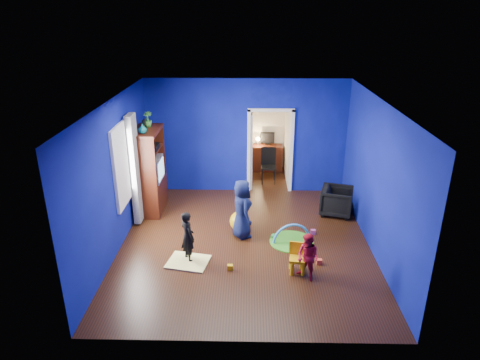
{
  "coord_description": "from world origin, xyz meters",
  "views": [
    {
      "loc": [
        0.06,
        -7.58,
        4.48
      ],
      "look_at": [
        -0.11,
        0.4,
        1.24
      ],
      "focal_mm": 32.0,
      "sensor_mm": 36.0,
      "label": 1
    }
  ],
  "objects_px": {
    "kid_chair": "(297,260)",
    "folding_chair": "(269,166)",
    "toddler_red": "(308,257)",
    "vase": "(142,129)",
    "crt_tv": "(151,169)",
    "tv_armoire": "(149,171)",
    "study_desk": "(267,158)",
    "child_black": "(188,236)",
    "child_navy": "(242,209)",
    "hopper_ball": "(240,221)",
    "play_mat": "(291,242)",
    "armchair": "(337,201)"
  },
  "relations": [
    {
      "from": "toddler_red",
      "to": "tv_armoire",
      "type": "xyz_separation_m",
      "value": [
        -3.32,
        2.72,
        0.55
      ]
    },
    {
      "from": "hopper_ball",
      "to": "folding_chair",
      "type": "relative_size",
      "value": 0.47
    },
    {
      "from": "child_black",
      "to": "play_mat",
      "type": "relative_size",
      "value": 1.12
    },
    {
      "from": "vase",
      "to": "hopper_ball",
      "type": "xyz_separation_m",
      "value": [
        2.1,
        -0.69,
        -1.84
      ]
    },
    {
      "from": "crt_tv",
      "to": "hopper_ball",
      "type": "height_order",
      "value": "crt_tv"
    },
    {
      "from": "child_black",
      "to": "tv_armoire",
      "type": "xyz_separation_m",
      "value": [
        -1.15,
        2.17,
        0.48
      ]
    },
    {
      "from": "child_black",
      "to": "folding_chair",
      "type": "relative_size",
      "value": 1.09
    },
    {
      "from": "hopper_ball",
      "to": "child_navy",
      "type": "bearing_deg",
      "value": -78.69
    },
    {
      "from": "play_mat",
      "to": "child_navy",
      "type": "bearing_deg",
      "value": 167.31
    },
    {
      "from": "kid_chair",
      "to": "folding_chair",
      "type": "height_order",
      "value": "folding_chair"
    },
    {
      "from": "vase",
      "to": "hopper_ball",
      "type": "distance_m",
      "value": 2.88
    },
    {
      "from": "vase",
      "to": "folding_chair",
      "type": "distance_m",
      "value": 3.84
    },
    {
      "from": "kid_chair",
      "to": "play_mat",
      "type": "height_order",
      "value": "kid_chair"
    },
    {
      "from": "play_mat",
      "to": "folding_chair",
      "type": "bearing_deg",
      "value": 96.23
    },
    {
      "from": "toddler_red",
      "to": "crt_tv",
      "type": "xyz_separation_m",
      "value": [
        -3.28,
        2.72,
        0.59
      ]
    },
    {
      "from": "vase",
      "to": "hopper_ball",
      "type": "bearing_deg",
      "value": -18.13
    },
    {
      "from": "study_desk",
      "to": "folding_chair",
      "type": "xyz_separation_m",
      "value": [
        0.0,
        -0.96,
        0.09
      ]
    },
    {
      "from": "crt_tv",
      "to": "folding_chair",
      "type": "distance_m",
      "value": 3.33
    },
    {
      "from": "vase",
      "to": "child_black",
      "type": "bearing_deg",
      "value": -58.28
    },
    {
      "from": "folding_chair",
      "to": "kid_chair",
      "type": "bearing_deg",
      "value": -85.3
    },
    {
      "from": "hopper_ball",
      "to": "study_desk",
      "type": "bearing_deg",
      "value": 78.95
    },
    {
      "from": "armchair",
      "to": "kid_chair",
      "type": "distance_m",
      "value": 2.64
    },
    {
      "from": "child_black",
      "to": "toddler_red",
      "type": "xyz_separation_m",
      "value": [
        2.17,
        -0.56,
        -0.07
      ]
    },
    {
      "from": "toddler_red",
      "to": "vase",
      "type": "bearing_deg",
      "value": -170.07
    },
    {
      "from": "child_navy",
      "to": "folding_chair",
      "type": "xyz_separation_m",
      "value": [
        0.67,
        2.99,
        -0.17
      ]
    },
    {
      "from": "toddler_red",
      "to": "kid_chair",
      "type": "height_order",
      "value": "toddler_red"
    },
    {
      "from": "vase",
      "to": "tv_armoire",
      "type": "bearing_deg",
      "value": 90.0
    },
    {
      "from": "child_black",
      "to": "child_navy",
      "type": "bearing_deg",
      "value": -82.92
    },
    {
      "from": "folding_chair",
      "to": "crt_tv",
      "type": "bearing_deg",
      "value": -147.79
    },
    {
      "from": "study_desk",
      "to": "crt_tv",
      "type": "bearing_deg",
      "value": -135.72
    },
    {
      "from": "child_black",
      "to": "toddler_red",
      "type": "relative_size",
      "value": 1.16
    },
    {
      "from": "play_mat",
      "to": "study_desk",
      "type": "height_order",
      "value": "study_desk"
    },
    {
      "from": "crt_tv",
      "to": "folding_chair",
      "type": "xyz_separation_m",
      "value": [
        2.78,
        1.75,
        -0.56
      ]
    },
    {
      "from": "study_desk",
      "to": "toddler_red",
      "type": "bearing_deg",
      "value": -84.73
    },
    {
      "from": "child_navy",
      "to": "study_desk",
      "type": "bearing_deg",
      "value": -30.4
    },
    {
      "from": "kid_chair",
      "to": "folding_chair",
      "type": "bearing_deg",
      "value": 103.87
    },
    {
      "from": "child_navy",
      "to": "tv_armoire",
      "type": "bearing_deg",
      "value": 39.32
    },
    {
      "from": "vase",
      "to": "crt_tv",
      "type": "distance_m",
      "value": 1.08
    },
    {
      "from": "tv_armoire",
      "to": "hopper_ball",
      "type": "xyz_separation_m",
      "value": [
        2.1,
        -0.99,
        -0.76
      ]
    },
    {
      "from": "child_black",
      "to": "tv_armoire",
      "type": "height_order",
      "value": "tv_armoire"
    },
    {
      "from": "crt_tv",
      "to": "kid_chair",
      "type": "xyz_separation_m",
      "value": [
        3.13,
        -2.52,
        -0.77
      ]
    },
    {
      "from": "kid_chair",
      "to": "vase",
      "type": "bearing_deg",
      "value": 154.13
    },
    {
      "from": "child_black",
      "to": "tv_armoire",
      "type": "bearing_deg",
      "value": -7.95
    },
    {
      "from": "hopper_ball",
      "to": "folding_chair",
      "type": "distance_m",
      "value": 2.84
    },
    {
      "from": "armchair",
      "to": "kid_chair",
      "type": "bearing_deg",
      "value": 170.06
    },
    {
      "from": "play_mat",
      "to": "armchair",
      "type": "bearing_deg",
      "value": 48.93
    },
    {
      "from": "tv_armoire",
      "to": "study_desk",
      "type": "relative_size",
      "value": 2.23
    },
    {
      "from": "child_black",
      "to": "child_navy",
      "type": "relative_size",
      "value": 0.8
    },
    {
      "from": "crt_tv",
      "to": "kid_chair",
      "type": "distance_m",
      "value": 4.1
    },
    {
      "from": "armchair",
      "to": "vase",
      "type": "bearing_deg",
      "value": 107.87
    }
  ]
}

